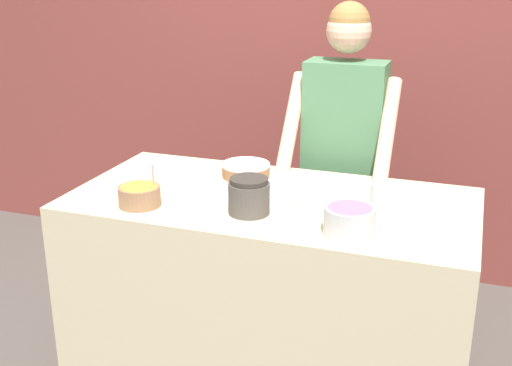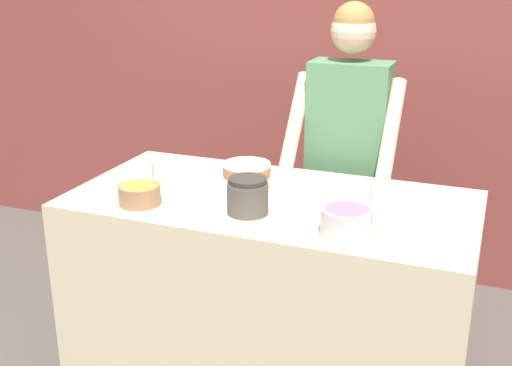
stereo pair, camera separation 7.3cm
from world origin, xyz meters
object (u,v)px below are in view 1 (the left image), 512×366
cake (246,178)px  stoneware_jar (249,196)px  drinking_glass (381,202)px  frosting_bowl_purple (349,220)px  person_baker (343,145)px  ceramic_plate (323,204)px  frosting_bowl_orange (139,195)px

cake → stoneware_jar: size_ratio=2.08×
drinking_glass → stoneware_jar: stoneware_jar is taller
frosting_bowl_purple → drinking_glass: bearing=63.9°
person_baker → cake: person_baker is taller
cake → ceramic_plate: size_ratio=1.30×
person_baker → frosting_bowl_purple: bearing=-76.5°
frosting_bowl_purple → cake: bearing=148.3°
frosting_bowl_purple → ceramic_plate: 0.26m
stoneware_jar → ceramic_plate: bearing=35.5°
cake → ceramic_plate: 0.32m
person_baker → drinking_glass: (0.27, -0.64, -0.00)m
cake → frosting_bowl_orange: size_ratio=1.83×
person_baker → frosting_bowl_orange: 0.97m
person_baker → drinking_glass: person_baker is taller
frosting_bowl_purple → stoneware_jar: stoneware_jar is taller
cake → ceramic_plate: cake is taller
person_baker → drinking_glass: size_ratio=12.48×
frosting_bowl_orange → drinking_glass: (0.83, 0.15, 0.02)m
frosting_bowl_purple → ceramic_plate: (-0.14, 0.22, -0.04)m
frosting_bowl_purple → stoneware_jar: 0.37m
cake → drinking_glass: 0.54m
stoneware_jar → frosting_bowl_orange: bearing=-171.2°
frosting_bowl_orange → frosting_bowl_purple: 0.75m
drinking_glass → ceramic_plate: 0.23m
cake → ceramic_plate: (0.31, -0.06, -0.04)m
cake → frosting_bowl_purple: (0.45, -0.28, 0.00)m
drinking_glass → ceramic_plate: (-0.21, 0.06, -0.06)m
frosting_bowl_orange → ceramic_plate: size_ratio=0.71×
person_baker → frosting_bowl_orange: size_ratio=9.56×
cake → frosting_bowl_purple: 0.53m
frosting_bowl_purple → person_baker: bearing=103.5°
frosting_bowl_orange → ceramic_plate: (0.61, 0.22, -0.03)m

